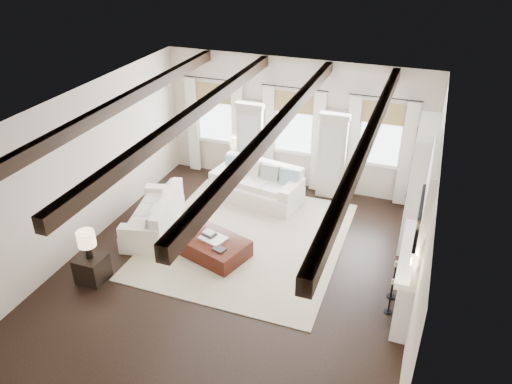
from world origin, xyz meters
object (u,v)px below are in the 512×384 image
(sofa_left, at_px, (156,216))
(ottoman, at_px, (212,246))
(side_table_front, at_px, (92,268))
(sofa_back, at_px, (258,186))
(side_table_back, at_px, (238,168))

(sofa_left, relative_size, ottoman, 1.45)
(sofa_left, height_order, side_table_front, sofa_left)
(ottoman, bearing_deg, side_table_front, -122.57)
(sofa_back, height_order, sofa_left, sofa_back)
(sofa_back, height_order, side_table_back, sofa_back)
(sofa_left, height_order, ottoman, sofa_left)
(side_table_front, relative_size, side_table_back, 0.86)
(sofa_back, xyz_separation_m, side_table_back, (-0.86, 0.84, -0.07))
(side_table_back, bearing_deg, ottoman, -77.05)
(sofa_left, bearing_deg, side_table_back, 75.61)
(sofa_back, distance_m, side_table_back, 1.20)
(sofa_left, distance_m, ottoman, 1.55)
(ottoman, height_order, side_table_back, side_table_back)
(ottoman, bearing_deg, side_table_back, 120.24)
(side_table_front, bearing_deg, sofa_left, 81.76)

